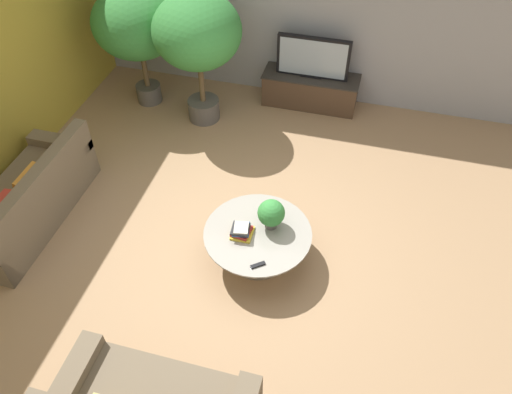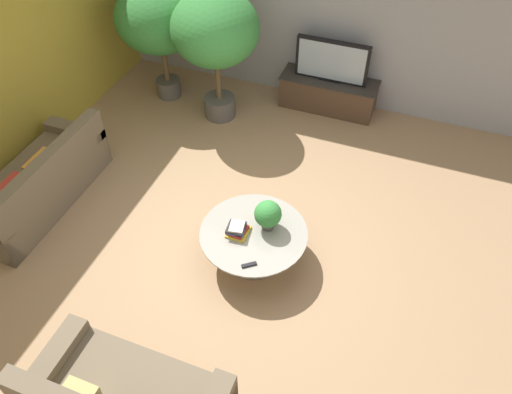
% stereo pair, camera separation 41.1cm
% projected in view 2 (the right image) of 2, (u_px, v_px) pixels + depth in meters
% --- Properties ---
extents(ground_plane, '(24.00, 24.00, 0.00)m').
position_uv_depth(ground_plane, '(240.00, 237.00, 5.95)').
color(ground_plane, '#9E7A56').
extents(back_wall_stone, '(7.40, 0.12, 3.00)m').
position_uv_depth(back_wall_stone, '(325.00, 3.00, 7.03)').
color(back_wall_stone, '#939399').
rests_on(back_wall_stone, ground).
extents(media_console, '(1.46, 0.50, 0.51)m').
position_uv_depth(media_console, '(328.00, 93.00, 7.63)').
color(media_console, '#473323').
rests_on(media_console, ground).
extents(television, '(1.08, 0.13, 0.62)m').
position_uv_depth(television, '(332.00, 61.00, 7.24)').
color(television, black).
rests_on(television, media_console).
extents(coffee_table, '(1.19, 1.19, 0.43)m').
position_uv_depth(coffee_table, '(254.00, 240.00, 5.52)').
color(coffee_table, '#756656').
rests_on(coffee_table, ground).
extents(couch_by_wall, '(0.84, 2.00, 0.84)m').
position_uv_depth(couch_by_wall, '(38.00, 185.00, 6.17)').
color(couch_by_wall, brown).
rests_on(couch_by_wall, ground).
extents(potted_palm_tall, '(1.27, 1.27, 1.81)m').
position_uv_depth(potted_palm_tall, '(159.00, 19.00, 7.16)').
color(potted_palm_tall, '#514C47').
rests_on(potted_palm_tall, ground).
extents(potted_palm_corner, '(1.21, 1.21, 1.92)m').
position_uv_depth(potted_palm_corner, '(215.00, 33.00, 6.72)').
color(potted_palm_corner, '#514C47').
rests_on(potted_palm_corner, ground).
extents(potted_plant_tabletop, '(0.30, 0.30, 0.36)m').
position_uv_depth(potted_plant_tabletop, '(268.00, 215.00, 5.34)').
color(potted_plant_tabletop, '#514C47').
rests_on(potted_plant_tabletop, coffee_table).
extents(book_stack, '(0.24, 0.25, 0.13)m').
position_uv_depth(book_stack, '(237.00, 229.00, 5.39)').
color(book_stack, gold).
rests_on(book_stack, coffee_table).
extents(remote_black, '(0.15, 0.13, 0.02)m').
position_uv_depth(remote_black, '(249.00, 265.00, 5.11)').
color(remote_black, black).
rests_on(remote_black, coffee_table).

